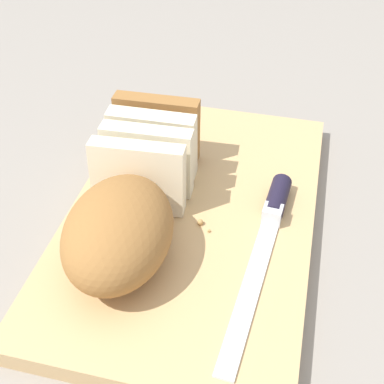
{
  "coord_description": "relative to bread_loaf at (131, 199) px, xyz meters",
  "views": [
    {
      "loc": [
        -0.45,
        -0.12,
        0.46
      ],
      "look_at": [
        0.0,
        0.0,
        0.05
      ],
      "focal_mm": 49.72,
      "sensor_mm": 36.0,
      "label": 1
    }
  ],
  "objects": [
    {
      "name": "cutting_board",
      "position": [
        0.05,
        -0.06,
        -0.06
      ],
      "size": [
        0.47,
        0.3,
        0.02
      ],
      "primitive_type": "cube",
      "rotation": [
        0.0,
        0.0,
        0.02
      ],
      "color": "tan",
      "rests_on": "ground_plane"
    },
    {
      "name": "crumb_stray_left",
      "position": [
        0.02,
        -0.07,
        -0.04
      ],
      "size": [
        0.01,
        0.01,
        0.01
      ],
      "primitive_type": "sphere",
      "color": "tan",
      "rests_on": "cutting_board"
    },
    {
      "name": "crumb_near_knife",
      "position": [
        0.04,
        0.01,
        -0.04
      ],
      "size": [
        0.0,
        0.0,
        0.0
      ],
      "primitive_type": "sphere",
      "color": "tan",
      "rests_on": "cutting_board"
    },
    {
      "name": "bread_knife",
      "position": [
        0.05,
        -0.15,
        -0.03
      ],
      "size": [
        0.28,
        0.04,
        0.02
      ],
      "rotation": [
        0.0,
        0.0,
        3.09
      ],
      "color": "silver",
      "rests_on": "cutting_board"
    },
    {
      "name": "bread_loaf",
      "position": [
        0.0,
        0.0,
        0.0
      ],
      "size": [
        0.29,
        0.14,
        0.09
      ],
      "rotation": [
        0.0,
        0.0,
        0.08
      ],
      "color": "#996633",
      "rests_on": "cutting_board"
    },
    {
      "name": "crumb_stray_right",
      "position": [
        0.02,
        -0.09,
        -0.04
      ],
      "size": [
        0.0,
        0.0,
        0.0
      ],
      "primitive_type": "sphere",
      "color": "tan",
      "rests_on": "cutting_board"
    },
    {
      "name": "ground_plane",
      "position": [
        0.05,
        -0.06,
        -0.07
      ],
      "size": [
        3.0,
        3.0,
        0.0
      ],
      "primitive_type": "plane",
      "color": "gray"
    },
    {
      "name": "crumb_near_loaf",
      "position": [
        -0.03,
        -0.04,
        -0.04
      ],
      "size": [
        0.01,
        0.01,
        0.01
      ],
      "primitive_type": "sphere",
      "color": "tan",
      "rests_on": "cutting_board"
    }
  ]
}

